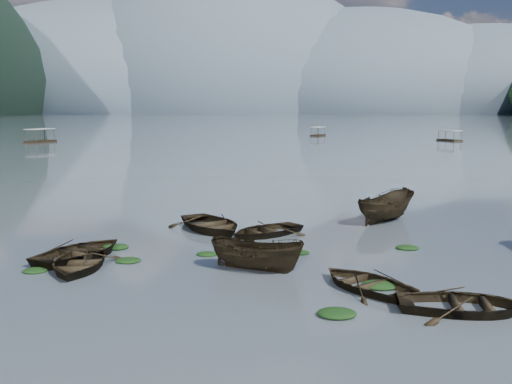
{
  "coord_description": "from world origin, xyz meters",
  "views": [
    {
      "loc": [
        0.47,
        -17.04,
        6.25
      ],
      "look_at": [
        0.0,
        12.0,
        2.0
      ],
      "focal_mm": 40.0,
      "sensor_mm": 36.0,
      "label": 1
    }
  ],
  "objects_px": {
    "rowboat_3": "(365,288)",
    "pontoon_left": "(41,142)",
    "rowboat_0": "(79,268)",
    "pontoon_centre": "(318,136)"
  },
  "relations": [
    {
      "from": "rowboat_3",
      "to": "pontoon_left",
      "type": "distance_m",
      "value": 98.08
    },
    {
      "from": "rowboat_0",
      "to": "pontoon_left",
      "type": "distance_m",
      "value": 91.38
    },
    {
      "from": "rowboat_3",
      "to": "pontoon_centre",
      "type": "height_order",
      "value": "pontoon_centre"
    },
    {
      "from": "rowboat_0",
      "to": "rowboat_3",
      "type": "distance_m",
      "value": 11.15
    },
    {
      "from": "pontoon_centre",
      "to": "rowboat_3",
      "type": "bearing_deg",
      "value": -70.25
    },
    {
      "from": "rowboat_0",
      "to": "rowboat_3",
      "type": "relative_size",
      "value": 1.09
    },
    {
      "from": "rowboat_0",
      "to": "pontoon_left",
      "type": "height_order",
      "value": "pontoon_left"
    },
    {
      "from": "rowboat_0",
      "to": "pontoon_centre",
      "type": "relative_size",
      "value": 0.8
    },
    {
      "from": "pontoon_centre",
      "to": "rowboat_0",
      "type": "bearing_deg",
      "value": -75.88
    },
    {
      "from": "pontoon_left",
      "to": "rowboat_0",
      "type": "bearing_deg",
      "value": -52.97
    }
  ]
}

